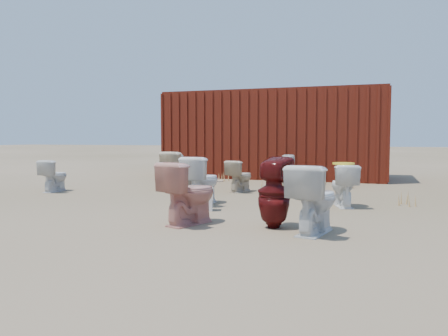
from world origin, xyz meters
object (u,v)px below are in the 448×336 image
(toilet_back_e, at_px, (286,171))
(loose_tank, at_px, (196,199))
(toilet_back_beige_right, at_px, (240,176))
(toilet_back_a, at_px, (172,172))
(toilet_back_beige_left, at_px, (180,171))
(toilet_front_pink, at_px, (189,193))
(toilet_front_c, at_px, (202,180))
(toilet_back_yellowlid, at_px, (343,186))
(toilet_front_a, at_px, (54,176))
(shipping_container, at_px, (276,135))
(toilet_front_maroon, at_px, (274,193))
(toilet_front_e, at_px, (314,199))

(toilet_back_e, relative_size, loose_tank, 1.46)
(toilet_back_beige_right, bearing_deg, loose_tank, 107.97)
(toilet_back_a, xyz_separation_m, toilet_back_beige_left, (0.21, -0.09, 0.03))
(toilet_back_a, height_order, loose_tank, toilet_back_a)
(toilet_front_pink, relative_size, toilet_back_a, 1.06)
(toilet_front_c, bearing_deg, toilet_back_yellowlid, -162.13)
(toilet_back_yellowlid, height_order, loose_tank, toilet_back_yellowlid)
(toilet_front_a, distance_m, toilet_back_beige_right, 3.85)
(loose_tank, bearing_deg, shipping_container, 73.62)
(shipping_container, bearing_deg, toilet_front_pink, -86.81)
(shipping_container, bearing_deg, toilet_back_beige_left, -107.12)
(toilet_front_maroon, relative_size, toilet_back_beige_right, 1.35)
(toilet_back_a, height_order, toilet_back_beige_right, toilet_back_a)
(toilet_back_e, bearing_deg, toilet_back_beige_left, 45.61)
(toilet_back_a, bearing_deg, toilet_front_c, 142.83)
(toilet_front_a, bearing_deg, toilet_front_pink, 147.18)
(toilet_back_a, bearing_deg, toilet_front_maroon, 146.44)
(toilet_front_c, relative_size, toilet_back_yellowlid, 1.17)
(toilet_front_a, xyz_separation_m, toilet_front_pink, (4.00, -2.23, 0.08))
(toilet_back_yellowlid, bearing_deg, toilet_back_a, -35.62)
(toilet_back_a, bearing_deg, toilet_front_e, 149.71)
(toilet_front_pink, bearing_deg, toilet_front_c, -53.55)
(toilet_back_a, bearing_deg, toilet_back_beige_left, 171.41)
(toilet_front_pink, relative_size, toilet_back_yellowlid, 1.18)
(toilet_front_pink, distance_m, toilet_back_beige_left, 3.61)
(shipping_container, relative_size, toilet_back_beige_right, 9.19)
(toilet_front_maroon, xyz_separation_m, toilet_back_yellowlid, (0.70, 2.01, -0.10))
(toilet_front_a, relative_size, toilet_back_yellowlid, 0.96)
(toilet_front_a, distance_m, loose_tank, 3.89)
(toilet_front_a, height_order, toilet_back_beige_left, toilet_back_beige_left)
(shipping_container, xyz_separation_m, toilet_front_e, (2.00, -7.21, -0.79))
(toilet_front_a, relative_size, toilet_back_e, 0.91)
(toilet_front_c, bearing_deg, toilet_back_e, -99.16)
(toilet_front_maroon, xyz_separation_m, toilet_back_a, (-2.92, 3.21, -0.06))
(shipping_container, xyz_separation_m, loose_tank, (0.09, -6.17, -1.02))
(toilet_front_c, height_order, toilet_back_yellowlid, toilet_front_c)
(toilet_front_a, distance_m, toilet_front_e, 6.04)
(toilet_front_a, bearing_deg, shipping_container, -129.70)
(toilet_front_pink, bearing_deg, toilet_back_a, -40.95)
(shipping_container, xyz_separation_m, toilet_back_beige_left, (-1.21, -3.94, -0.78))
(toilet_front_c, xyz_separation_m, toilet_back_beige_left, (-1.14, 1.60, 0.01))
(toilet_front_c, distance_m, toilet_back_a, 2.16)
(shipping_container, height_order, toilet_back_yellowlid, shipping_container)
(toilet_front_pink, bearing_deg, toilet_front_maroon, -153.68)
(toilet_front_maroon, bearing_deg, toilet_front_c, -31.85)
(toilet_back_a, bearing_deg, toilet_back_beige_right, -161.14)
(shipping_container, relative_size, toilet_back_yellowlid, 8.70)
(shipping_container, xyz_separation_m, toilet_front_a, (-3.60, -4.95, -0.87))
(toilet_front_maroon, height_order, toilet_back_e, toilet_front_maroon)
(toilet_front_pink, relative_size, toilet_back_beige_left, 0.98)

